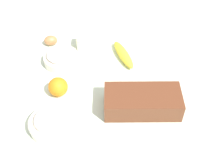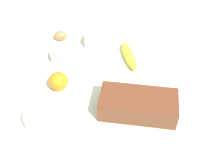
% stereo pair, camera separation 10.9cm
% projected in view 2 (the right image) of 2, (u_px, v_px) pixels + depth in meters
% --- Properties ---
extents(ground_plane, '(2.40, 2.40, 0.02)m').
position_uv_depth(ground_plane, '(112.00, 88.00, 1.13)').
color(ground_plane, silver).
extents(loaf_pan, '(0.28, 0.14, 0.08)m').
position_uv_depth(loaf_pan, '(138.00, 105.00, 1.00)').
color(loaf_pan, brown).
rests_on(loaf_pan, ground_plane).
extents(flour_bowl, '(0.15, 0.15, 0.07)m').
position_uv_depth(flour_bowl, '(45.00, 115.00, 0.98)').
color(flour_bowl, silver).
rests_on(flour_bowl, ground_plane).
extents(sugar_bowl, '(0.15, 0.15, 0.07)m').
position_uv_depth(sugar_bowl, '(67.00, 52.00, 1.22)').
color(sugar_bowl, silver).
rests_on(sugar_bowl, ground_plane).
extents(banana, '(0.12, 0.19, 0.04)m').
position_uv_depth(banana, '(129.00, 56.00, 1.22)').
color(banana, yellow).
rests_on(banana, ground_plane).
extents(orange_fruit, '(0.08, 0.08, 0.08)m').
position_uv_depth(orange_fruit, '(58.00, 81.00, 1.09)').
color(orange_fruit, orange).
rests_on(orange_fruit, ground_plane).
extents(butter_block, '(0.09, 0.07, 0.06)m').
position_uv_depth(butter_block, '(95.00, 40.00, 1.28)').
color(butter_block, '#F4EDB2').
rests_on(butter_block, ground_plane).
extents(egg_near_butter, '(0.07, 0.06, 0.05)m').
position_uv_depth(egg_near_butter, '(61.00, 36.00, 1.32)').
color(egg_near_butter, '#B17848').
rests_on(egg_near_butter, ground_plane).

